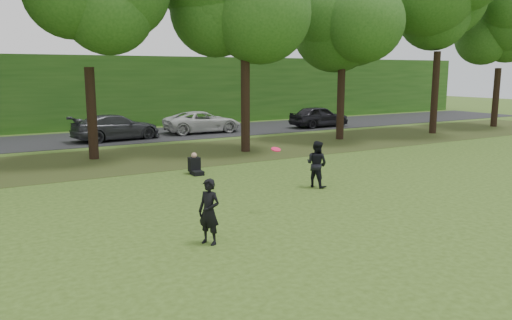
% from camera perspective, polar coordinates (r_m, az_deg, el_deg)
% --- Properties ---
extents(ground, '(120.00, 120.00, 0.00)m').
position_cam_1_polar(ground, '(12.69, 10.18, -8.10)').
color(ground, '#334B17').
rests_on(ground, ground).
extents(leaf_litter, '(60.00, 7.00, 0.01)m').
position_cam_1_polar(leaf_litter, '(23.82, -10.47, 0.45)').
color(leaf_litter, '#3D3216').
rests_on(leaf_litter, ground).
extents(street, '(70.00, 7.00, 0.02)m').
position_cam_1_polar(street, '(31.39, -15.46, 2.57)').
color(street, black).
rests_on(street, ground).
extents(far_hedge, '(70.00, 3.00, 5.00)m').
position_cam_1_polar(far_hedge, '(37.01, -18.07, 7.40)').
color(far_hedge, '#214E16').
rests_on(far_hedge, ground).
extents(player_left, '(0.59, 0.67, 1.53)m').
position_cam_1_polar(player_left, '(11.51, -5.38, -5.90)').
color(player_left, black).
rests_on(player_left, ground).
extents(player_right, '(0.84, 0.94, 1.60)m').
position_cam_1_polar(player_right, '(17.19, 6.95, -0.46)').
color(player_right, black).
rests_on(player_right, ground).
extents(parked_cars, '(37.06, 3.31, 1.50)m').
position_cam_1_polar(parked_cars, '(30.05, -15.12, 3.65)').
color(parked_cars, black).
rests_on(parked_cars, street).
extents(frisbee, '(0.34, 0.34, 0.12)m').
position_cam_1_polar(frisbee, '(13.80, 2.29, 1.23)').
color(frisbee, '#FF154D').
rests_on(frisbee, ground).
extents(seated_person, '(0.44, 0.75, 0.83)m').
position_cam_1_polar(seated_person, '(19.47, -6.99, -0.69)').
color(seated_person, black).
rests_on(seated_person, ground).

